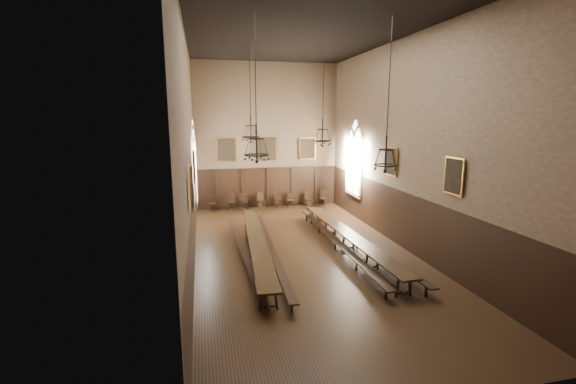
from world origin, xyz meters
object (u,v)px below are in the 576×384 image
object	(u,v)px
chair_1	(231,205)
chair_5	(290,202)
chair_3	(261,204)
table_right	(348,242)
chair_2	(244,205)
bench_right_outer	(357,241)
chair_0	(213,206)
chair_7	(323,201)
bench_left_outer	(243,251)
chandelier_front_left	(257,146)
bench_left_inner	(270,250)
chair_4	(278,203)
chair_6	(308,202)
chandelier_back_right	(323,135)
chandelier_front_right	(386,156)
chandelier_back_left	(251,130)
table_left	(257,248)
bench_right_inner	(335,243)

from	to	relation	value
chair_1	chair_5	bearing A→B (deg)	15.11
chair_1	chair_3	size ratio (longest dim) A/B	1.02
table_right	chair_2	bearing A→B (deg)	112.79
bench_right_outer	chair_0	distance (m)	10.32
bench_right_outer	chair_7	bearing A→B (deg)	82.50
bench_right_outer	bench_left_outer	bearing A→B (deg)	-179.90
chair_3	chandelier_front_left	bearing A→B (deg)	-116.02
bench_left_inner	chair_1	size ratio (longest dim) A/B	9.88
chair_4	chandelier_front_left	xyz separation A→B (m)	(-2.84, -10.56, 4.48)
bench_left_inner	chair_2	bearing A→B (deg)	91.03
bench_left_inner	chair_3	xyz separation A→B (m)	(0.95, 8.60, 0.01)
chair_0	chair_6	distance (m)	6.11
chandelier_back_right	chandelier_front_right	bearing A→B (deg)	-83.61
chair_4	chandelier_front_right	xyz separation A→B (m)	(1.68, -11.05, 4.09)
chair_6	chandelier_back_left	distance (m)	8.74
table_left	table_right	size ratio (longest dim) A/B	1.00
bench_left_inner	chair_0	xyz separation A→B (m)	(-2.07, 8.65, -0.01)
bench_right_outer	chair_1	bearing A→B (deg)	120.43
chair_4	chair_6	distance (m)	1.97
bench_right_outer	chair_1	world-z (taller)	chair_1
table_left	chandelier_front_right	size ratio (longest dim) A/B	1.96
chair_1	chair_3	world-z (taller)	chair_1
chair_1	chair_5	xyz separation A→B (m)	(3.79, 0.13, -0.04)
chair_2	chair_5	xyz separation A→B (m)	(3.00, 0.12, -0.03)
table_left	bench_left_outer	world-z (taller)	table_left
chair_7	chair_1	bearing A→B (deg)	-163.48
bench_right_outer	chair_6	size ratio (longest dim) A/B	11.88
chandelier_back_left	chandelier_back_right	bearing A→B (deg)	3.63
table_right	chandelier_back_right	world-z (taller)	chandelier_back_right
bench_right_inner	chandelier_front_left	world-z (taller)	chandelier_front_left
chair_0	chair_5	size ratio (longest dim) A/B	1.05
chair_2	chandelier_back_right	size ratio (longest dim) A/B	0.22
chair_5	chair_7	distance (m)	2.19
chair_4	chandelier_front_right	distance (m)	11.91
bench_left_outer	chair_6	xyz separation A→B (m)	(5.15, 8.32, 0.01)
bench_left_outer	chair_0	world-z (taller)	chair_0
bench_right_outer	chair_6	xyz separation A→B (m)	(0.10, 8.31, -0.03)
bench_left_outer	bench_right_inner	world-z (taller)	bench_right_inner
table_right	bench_right_inner	world-z (taller)	table_right
table_left	bench_right_outer	world-z (taller)	table_left
chair_5	chandelier_front_right	xyz separation A→B (m)	(0.90, -11.14, 4.09)
chair_4	chair_2	bearing A→B (deg)	-179.52
bench_right_outer	chandelier_back_left	distance (m)	6.90
chair_0	chair_5	bearing A→B (deg)	3.53
table_right	chair_3	world-z (taller)	chair_3
bench_right_outer	bench_right_inner	bearing A→B (deg)	179.54
chair_3	chandelier_front_left	world-z (taller)	chandelier_front_left
chair_6	chandelier_front_left	world-z (taller)	chandelier_front_left
bench_left_outer	chandelier_front_left	bearing A→B (deg)	-81.29
chandelier_back_right	chandelier_front_left	distance (m)	6.30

